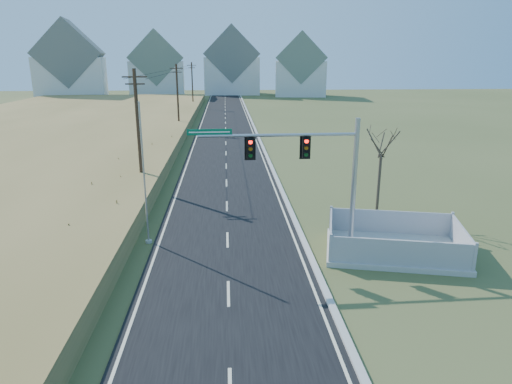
# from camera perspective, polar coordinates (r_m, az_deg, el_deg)

# --- Properties ---
(ground) EXTENTS (260.00, 260.00, 0.00)m
(ground) POSITION_cam_1_polar(r_m,az_deg,el_deg) (21.72, -3.51, -10.13)
(ground) COLOR #475026
(ground) RESTS_ON ground
(road) EXTENTS (8.00, 180.00, 0.06)m
(road) POSITION_cam_1_polar(r_m,az_deg,el_deg) (70.12, -3.84, 8.40)
(road) COLOR black
(road) RESTS_ON ground
(curb) EXTENTS (0.30, 180.00, 0.18)m
(curb) POSITION_cam_1_polar(r_m,az_deg,el_deg) (70.23, -0.41, 8.50)
(curb) COLOR #B2AFA8
(curb) RESTS_ON ground
(reed_marsh) EXTENTS (38.00, 110.00, 1.30)m
(reed_marsh) POSITION_cam_1_polar(r_m,az_deg,el_deg) (64.75, -25.73, 6.73)
(reed_marsh) COLOR #A6854B
(reed_marsh) RESTS_ON ground
(utility_pole_near) EXTENTS (1.80, 0.26, 9.00)m
(utility_pole_near) POSITION_cam_1_polar(r_m,az_deg,el_deg) (35.42, -14.51, 7.73)
(utility_pole_near) COLOR #422D1E
(utility_pole_near) RESTS_ON ground
(utility_pole_mid) EXTENTS (1.80, 0.26, 9.00)m
(utility_pole_mid) POSITION_cam_1_polar(r_m,az_deg,el_deg) (64.97, -9.77, 11.71)
(utility_pole_mid) COLOR #422D1E
(utility_pole_mid) RESTS_ON ground
(utility_pole_far) EXTENTS (1.80, 0.26, 9.00)m
(utility_pole_far) POSITION_cam_1_polar(r_m,az_deg,el_deg) (94.81, -7.96, 13.17)
(utility_pole_far) COLOR #422D1E
(utility_pole_far) RESTS_ON ground
(condo_nw) EXTENTS (17.69, 13.38, 19.05)m
(condo_nw) POSITION_cam_1_polar(r_m,az_deg,el_deg) (125.37, -22.19, 14.28)
(condo_nw) COLOR silver
(condo_nw) RESTS_ON ground
(condo_nnw) EXTENTS (14.93, 11.17, 17.03)m
(condo_nnw) POSITION_cam_1_polar(r_m,az_deg,el_deg) (128.75, -12.27, 14.77)
(condo_nnw) COLOR silver
(condo_nnw) RESTS_ON ground
(condo_n) EXTENTS (15.27, 10.20, 18.54)m
(condo_n) POSITION_cam_1_polar(r_m,az_deg,el_deg) (131.48, -3.06, 15.42)
(condo_n) COLOR silver
(condo_n) RESTS_ON ground
(condo_ne) EXTENTS (14.12, 10.51, 16.52)m
(condo_ne) POSITION_cam_1_polar(r_m,az_deg,el_deg) (125.09, 5.56, 14.97)
(condo_ne) COLOR silver
(condo_ne) RESTS_ON ground
(traffic_signal_mast) EXTENTS (8.64, 0.59, 6.87)m
(traffic_signal_mast) POSITION_cam_1_polar(r_m,az_deg,el_deg) (23.13, 7.86, 2.64)
(traffic_signal_mast) COLOR #9EA0A5
(traffic_signal_mast) RESTS_ON ground
(fence_enclosure) EXTENTS (7.70, 6.07, 1.57)m
(fence_enclosure) POSITION_cam_1_polar(r_m,az_deg,el_deg) (24.78, 16.85, -6.63)
(fence_enclosure) COLOR #B7B5AD
(fence_enclosure) RESTS_ON ground
(open_sign) EXTENTS (0.52, 0.23, 0.67)m
(open_sign) POSITION_cam_1_polar(r_m,az_deg,el_deg) (24.25, 11.90, -6.63)
(open_sign) COLOR white
(open_sign) RESTS_ON ground
(flagpole) EXTENTS (0.34, 0.34, 7.61)m
(flagpole) POSITION_cam_1_polar(r_m,az_deg,el_deg) (24.76, -13.71, 0.33)
(flagpole) COLOR #B7B5AD
(flagpole) RESTS_ON ground
(bare_tree) EXTENTS (2.25, 2.25, 5.96)m
(bare_tree) POSITION_cam_1_polar(r_m,az_deg,el_deg) (29.17, 15.49, 6.15)
(bare_tree) COLOR #4C3F33
(bare_tree) RESTS_ON ground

